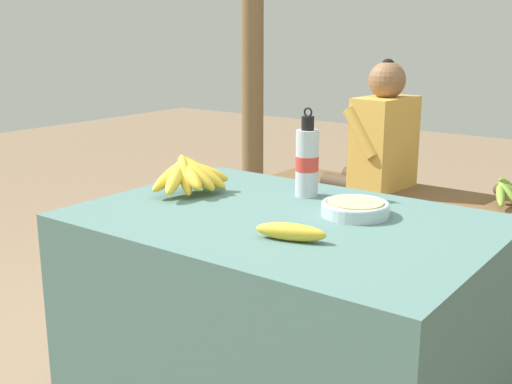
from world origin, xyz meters
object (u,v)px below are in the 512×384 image
Objects in this scene: loose_banana_front at (291,232)px; serving_bowl at (355,208)px; banana_bunch_ripe at (190,173)px; banana_bunch_green at (506,191)px; wooden_bench at (411,205)px; support_post_near at (252,40)px; water_bottle at (307,161)px; seated_vendor at (375,150)px.

serving_bowl is at bearing 85.17° from loose_banana_front.
banana_bunch_green is (0.60, 1.45, -0.26)m from banana_bunch_ripe.
serving_bowl is 0.13× the size of wooden_bench.
wooden_bench is (-0.40, 1.35, -0.36)m from serving_bowl.
support_post_near is at bearing 121.54° from banana_bunch_ripe.
banana_bunch_green is (0.45, 0.01, 0.14)m from wooden_bench.
loose_banana_front reaches higher than banana_bunch_green.
loose_banana_front is at bearing -92.57° from banana_bunch_green.
water_bottle is at bearing -48.62° from support_post_near.
banana_bunch_ripe is 0.37m from water_bottle.
banana_bunch_ripe is 0.13× the size of support_post_near.
banana_bunch_green is (0.64, 0.03, -0.12)m from seated_vendor.
water_bottle is at bearing -82.36° from wooden_bench.
seated_vendor reaches higher than water_bottle.
serving_bowl is at bearing 9.23° from banana_bunch_ripe.
wooden_bench is at bearing 97.64° from water_bottle.
loose_banana_front is (0.20, -0.40, -0.09)m from water_bottle.
seated_vendor is at bearing 109.29° from loose_banana_front.
loose_banana_front is at bearing -94.83° from serving_bowl.
water_bottle reaches higher than banana_bunch_green.
support_post_near is at bearing -14.63° from seated_vendor.
serving_bowl is 1.46m from seated_vendor.
seated_vendor is 1.26m from support_post_near.
wooden_bench is at bearing 106.32° from serving_bowl.
serving_bowl is at bearing 120.19° from seated_vendor.
banana_bunch_ripe is 2.17m from support_post_near.
loose_banana_front is at bearing -77.28° from wooden_bench.
serving_bowl is 1.46m from wooden_bench.
support_post_near reaches higher than wooden_bench.
seated_vendor is 0.65m from banana_bunch_green.
support_post_near is (-1.72, 0.37, 0.64)m from banana_bunch_green.
banana_bunch_green is (0.07, 1.65, -0.22)m from loose_banana_front.
banana_bunch_green is at bearing -170.87° from seated_vendor.
seated_vendor is (-0.05, 1.42, -0.14)m from banana_bunch_ripe.
banana_bunch_ripe is at bearing -170.77° from serving_bowl.
serving_bowl is 0.29m from loose_banana_front.
support_post_near is (-1.64, 2.03, 0.42)m from loose_banana_front.
wooden_bench is 1.42× the size of seated_vendor.
banana_bunch_ripe is at bearing -58.46° from support_post_near.
support_post_near reaches higher than loose_banana_front.
loose_banana_front is 1.72m from seated_vendor.
serving_bowl is at bearing -46.17° from support_post_near.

